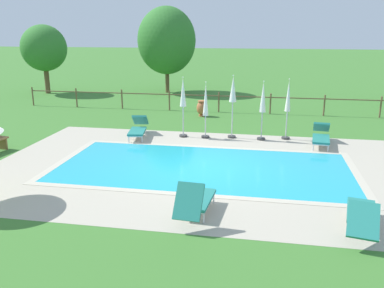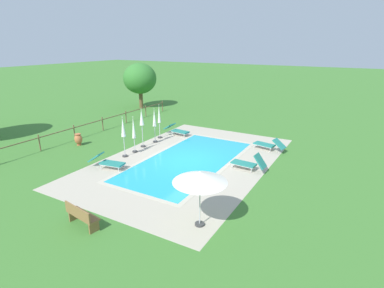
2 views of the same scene
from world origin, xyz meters
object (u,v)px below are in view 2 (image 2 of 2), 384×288
object	(u,v)px
sun_lounger_north_near_steps	(177,130)
tree_far_west	(140,79)
sun_lounger_north_mid	(268,144)
patio_umbrella_closed_row_centre	(142,121)
patio_umbrella_closed_row_east	(154,121)
sun_lounger_north_far	(107,162)
patio_umbrella_closed_row_mid_east	(134,131)
patio_umbrella_open_foreground	(200,177)
terracotta_urn_near_fence	(78,139)
wooden_bench_lawn_side	(81,215)
sun_lounger_north_end	(248,163)
patio_umbrella_closed_row_west	(123,130)
patio_umbrella_closed_row_mid_west	(159,117)

from	to	relation	value
sun_lounger_north_near_steps	tree_far_west	xyz separation A→B (m)	(6.53, 8.55, 2.61)
sun_lounger_north_mid	tree_far_west	distance (m)	16.84
patio_umbrella_closed_row_centre	patio_umbrella_closed_row_east	distance (m)	1.20
sun_lounger_north_far	patio_umbrella_closed_row_mid_east	distance (m)	2.89
patio_umbrella_open_foreground	patio_umbrella_closed_row_mid_east	size ratio (longest dim) A/B	0.97
patio_umbrella_closed_row_centre	terracotta_urn_near_fence	bearing A→B (deg)	115.36
patio_umbrella_open_foreground	patio_umbrella_closed_row_mid_east	xyz separation A→B (m)	(4.98, 7.22, -0.57)
tree_far_west	terracotta_urn_near_fence	bearing A→B (deg)	-160.35
wooden_bench_lawn_side	sun_lounger_north_end	bearing A→B (deg)	-23.77
sun_lounger_north_near_steps	terracotta_urn_near_fence	distance (m)	6.80
patio_umbrella_closed_row_centre	sun_lounger_north_near_steps	bearing A→B (deg)	-8.07
patio_umbrella_closed_row_west	terracotta_urn_near_fence	bearing A→B (deg)	88.44
sun_lounger_north_far	sun_lounger_north_end	distance (m)	7.52
patio_umbrella_closed_row_centre	wooden_bench_lawn_side	world-z (taller)	patio_umbrella_closed_row_centre
sun_lounger_north_near_steps	sun_lounger_north_far	xyz separation A→B (m)	(-7.11, -0.08, 0.00)
patio_umbrella_closed_row_mid_west	patio_umbrella_closed_row_centre	world-z (taller)	patio_umbrella_closed_row_centre
patio_umbrella_open_foreground	patio_umbrella_closed_row_mid_west	bearing A→B (deg)	42.96
sun_lounger_north_near_steps	sun_lounger_north_end	bearing A→B (deg)	-118.22
sun_lounger_north_end	patio_umbrella_open_foreground	size ratio (longest dim) A/B	0.86
patio_umbrella_closed_row_east	tree_far_west	distance (m)	12.07
patio_umbrella_closed_row_centre	patio_umbrella_closed_row_west	bearing A→B (deg)	-174.28
sun_lounger_north_mid	sun_lounger_north_far	size ratio (longest dim) A/B	1.00
patio_umbrella_closed_row_mid_east	wooden_bench_lawn_side	distance (m)	8.04
sun_lounger_north_far	patio_umbrella_closed_row_east	size ratio (longest dim) A/B	0.90
patio_umbrella_closed_row_west	sun_lounger_north_near_steps	bearing A→B (deg)	-3.05
wooden_bench_lawn_side	tree_far_west	distance (m)	21.77
sun_lounger_north_mid	terracotta_urn_near_fence	bearing A→B (deg)	115.26
patio_umbrella_closed_row_mid_east	patio_umbrella_closed_row_mid_west	bearing A→B (deg)	6.62
patio_umbrella_closed_row_west	tree_far_west	distance (m)	14.52
sun_lounger_north_near_steps	patio_umbrella_closed_row_centre	bearing A→B (deg)	171.93
terracotta_urn_near_fence	patio_umbrella_closed_row_east	bearing A→B (deg)	-53.06
sun_lounger_north_end	tree_far_west	world-z (taller)	tree_far_west
patio_umbrella_closed_row_east	tree_far_west	bearing A→B (deg)	43.14
patio_umbrella_closed_row_east	terracotta_urn_near_fence	distance (m)	5.12
sun_lounger_north_far	patio_umbrella_closed_row_west	distance (m)	2.21
sun_lounger_north_mid	patio_umbrella_closed_row_east	size ratio (longest dim) A/B	0.90
patio_umbrella_closed_row_mid_west	sun_lounger_north_far	bearing A→B (deg)	-172.81
sun_lounger_north_end	patio_umbrella_closed_row_east	world-z (taller)	patio_umbrella_closed_row_east
patio_umbrella_closed_row_centre	terracotta_urn_near_fence	size ratio (longest dim) A/B	3.19
sun_lounger_north_far	patio_umbrella_closed_row_west	xyz separation A→B (m)	(1.78, 0.37, 1.25)
sun_lounger_north_mid	patio_umbrella_open_foreground	bearing A→B (deg)	-178.98
patio_umbrella_closed_row_mid_west	terracotta_urn_near_fence	size ratio (longest dim) A/B	3.04
sun_lounger_north_near_steps	patio_umbrella_closed_row_mid_east	size ratio (longest dim) A/B	0.92
patio_umbrella_closed_row_centre	patio_umbrella_closed_row_east	xyz separation A→B (m)	(1.17, -0.12, -0.25)
wooden_bench_lawn_side	terracotta_urn_near_fence	bearing A→B (deg)	49.87
sun_lounger_north_mid	patio_umbrella_closed_row_centre	size ratio (longest dim) A/B	0.83
sun_lounger_north_mid	patio_umbrella_closed_row_mid_east	bearing A→B (deg)	122.28
patio_umbrella_closed_row_mid_east	wooden_bench_lawn_side	bearing A→B (deg)	-153.96
sun_lounger_north_mid	patio_umbrella_open_foreground	xyz separation A→B (m)	(-9.43, -0.17, 1.57)
sun_lounger_north_near_steps	patio_umbrella_closed_row_mid_east	world-z (taller)	patio_umbrella_closed_row_mid_east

